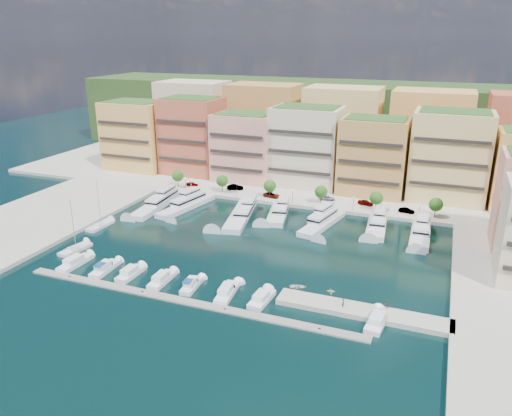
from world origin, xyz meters
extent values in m
plane|color=black|center=(0.00, 0.00, 0.00)|extent=(400.00, 400.00, 0.00)
cube|color=#9E998E|center=(0.00, 62.00, 0.00)|extent=(220.00, 64.00, 2.00)
cube|color=#9E998E|center=(-62.00, -8.00, 0.00)|extent=(34.00, 76.00, 2.00)
cube|color=#233C18|center=(0.00, 110.00, 0.00)|extent=(240.00, 40.00, 58.00)
cube|color=gray|center=(-3.00, -30.00, 0.00)|extent=(72.00, 2.20, 0.35)
cube|color=#9E998E|center=(30.00, -22.00, 0.00)|extent=(32.00, 5.00, 2.00)
cube|color=#E3B353|center=(-66.00, 50.00, 13.00)|extent=(22.00, 16.00, 24.00)
cube|color=black|center=(-66.00, 41.75, 13.00)|extent=(20.24, 0.50, 0.90)
cube|color=#244E1F|center=(-66.00, 50.00, 25.40)|extent=(19.36, 14.08, 0.80)
cube|color=#AF573A|center=(-44.00, 52.00, 14.00)|extent=(20.00, 16.00, 26.00)
cube|color=black|center=(-44.00, 43.75, 14.00)|extent=(18.40, 0.50, 0.90)
cube|color=#244E1F|center=(-44.00, 52.00, 27.40)|extent=(17.60, 14.08, 0.80)
cube|color=#F0A586|center=(-23.00, 50.00, 12.00)|extent=(20.00, 15.00, 22.00)
cube|color=black|center=(-23.00, 42.25, 12.00)|extent=(18.40, 0.50, 0.90)
cube|color=#244E1F|center=(-23.00, 50.00, 23.40)|extent=(17.60, 13.20, 0.80)
cube|color=beige|center=(-2.00, 52.00, 13.50)|extent=(22.00, 16.00, 25.00)
cube|color=black|center=(-2.00, 43.75, 13.50)|extent=(20.24, 0.50, 0.90)
cube|color=#244E1F|center=(-2.00, 52.00, 26.40)|extent=(19.36, 14.08, 0.80)
cube|color=#B78344|center=(20.00, 50.00, 12.50)|extent=(20.00, 15.00, 23.00)
cube|color=black|center=(20.00, 42.25, 12.50)|extent=(18.40, 0.50, 0.90)
cube|color=#244E1F|center=(20.00, 50.00, 24.40)|extent=(17.60, 13.20, 0.80)
cube|color=#DCBB74|center=(42.00, 52.00, 14.00)|extent=(22.00, 16.00, 26.00)
cube|color=black|center=(42.00, 43.75, 14.00)|extent=(20.24, 0.50, 0.90)
cube|color=#244E1F|center=(42.00, 52.00, 27.40)|extent=(19.36, 14.08, 0.80)
cube|color=beige|center=(-55.00, 74.00, 16.00)|extent=(26.00, 18.00, 30.00)
cube|color=#B78344|center=(-25.00, 74.00, 16.00)|extent=(26.00, 18.00, 30.00)
cube|color=#DCBB74|center=(5.00, 74.00, 16.00)|extent=(26.00, 18.00, 30.00)
cube|color=#E3B353|center=(35.00, 74.00, 16.00)|extent=(26.00, 18.00, 30.00)
cylinder|color=#473323|center=(-40.00, 33.50, 2.50)|extent=(0.24, 0.24, 3.00)
sphere|color=#1E4212|center=(-40.00, 33.50, 4.75)|extent=(3.80, 3.80, 3.80)
cylinder|color=#473323|center=(-24.00, 33.50, 2.50)|extent=(0.24, 0.24, 3.00)
sphere|color=#1E4212|center=(-24.00, 33.50, 4.75)|extent=(3.80, 3.80, 3.80)
cylinder|color=#473323|center=(-8.00, 33.50, 2.50)|extent=(0.24, 0.24, 3.00)
sphere|color=#1E4212|center=(-8.00, 33.50, 4.75)|extent=(3.80, 3.80, 3.80)
cylinder|color=#473323|center=(8.00, 33.50, 2.50)|extent=(0.24, 0.24, 3.00)
sphere|color=#1E4212|center=(8.00, 33.50, 4.75)|extent=(3.80, 3.80, 3.80)
cylinder|color=#473323|center=(24.00, 33.50, 2.50)|extent=(0.24, 0.24, 3.00)
sphere|color=#1E4212|center=(24.00, 33.50, 4.75)|extent=(3.80, 3.80, 3.80)
cylinder|color=#473323|center=(40.00, 33.50, 2.50)|extent=(0.24, 0.24, 3.00)
sphere|color=#1E4212|center=(40.00, 33.50, 4.75)|extent=(3.80, 3.80, 3.80)
cylinder|color=black|center=(-36.00, 31.20, 3.00)|extent=(0.10, 0.10, 4.00)
sphere|color=#FFF2CC|center=(-36.00, 31.20, 5.05)|extent=(0.30, 0.30, 0.30)
cylinder|color=black|center=(-18.00, 31.20, 3.00)|extent=(0.10, 0.10, 4.00)
sphere|color=#FFF2CC|center=(-18.00, 31.20, 5.05)|extent=(0.30, 0.30, 0.30)
cylinder|color=black|center=(0.00, 31.20, 3.00)|extent=(0.10, 0.10, 4.00)
sphere|color=#FFF2CC|center=(0.00, 31.20, 5.05)|extent=(0.30, 0.30, 0.30)
cylinder|color=black|center=(18.00, 31.20, 3.00)|extent=(0.10, 0.10, 4.00)
sphere|color=#FFF2CC|center=(18.00, 31.20, 5.05)|extent=(0.30, 0.30, 0.30)
cylinder|color=black|center=(36.00, 31.20, 3.00)|extent=(0.10, 0.10, 4.00)
sphere|color=#FFF2CC|center=(36.00, 31.20, 5.05)|extent=(0.30, 0.30, 0.30)
cube|color=silver|center=(-37.27, 16.24, 0.35)|extent=(6.46, 25.79, 2.30)
cube|color=silver|center=(-37.27, 18.79, 2.40)|extent=(4.80, 14.28, 1.80)
cube|color=black|center=(-37.27, 18.79, 2.40)|extent=(4.87, 14.34, 0.55)
cube|color=silver|center=(-37.27, 20.83, 4.00)|extent=(3.33, 7.84, 1.40)
cylinder|color=#B2B2B7|center=(-37.27, 22.36, 5.60)|extent=(0.14, 0.14, 1.80)
cube|color=silver|center=(-28.42, 17.76, 0.35)|extent=(8.35, 22.86, 2.30)
cube|color=silver|center=(-28.42, 20.01, 2.40)|extent=(5.70, 12.78, 1.80)
cube|color=black|center=(-28.42, 20.01, 2.40)|extent=(5.77, 12.86, 0.55)
cube|color=silver|center=(-28.42, 21.81, 4.00)|extent=(3.74, 7.09, 1.40)
cylinder|color=#B2B2B7|center=(-28.42, 23.16, 5.60)|extent=(0.14, 0.14, 1.80)
cube|color=black|center=(-28.42, 17.76, -0.10)|extent=(8.41, 22.92, 0.35)
cube|color=silver|center=(-10.51, 16.39, 0.35)|extent=(9.84, 25.70, 2.30)
cube|color=silver|center=(-10.51, 18.91, 2.40)|extent=(6.71, 14.40, 1.80)
cube|color=black|center=(-10.51, 18.91, 2.40)|extent=(6.78, 14.47, 0.55)
cube|color=silver|center=(-10.51, 20.93, 4.00)|extent=(4.40, 8.00, 1.40)
cylinder|color=#B2B2B7|center=(-10.51, 22.44, 5.60)|extent=(0.14, 0.14, 1.80)
cube|color=silver|center=(-1.03, 20.71, 0.35)|extent=(8.07, 17.20, 2.30)
cube|color=silver|center=(-1.03, 22.37, 2.40)|extent=(5.69, 9.72, 1.80)
cube|color=black|center=(-1.03, 22.37, 2.40)|extent=(5.76, 9.80, 0.55)
cube|color=silver|center=(-1.03, 23.70, 4.00)|extent=(3.81, 5.45, 1.40)
cylinder|color=#B2B2B7|center=(-1.03, 24.69, 5.60)|extent=(0.14, 0.14, 1.80)
cube|color=silver|center=(12.27, 18.48, 0.35)|extent=(8.46, 21.48, 2.30)
cube|color=silver|center=(12.27, 20.58, 2.40)|extent=(5.79, 12.05, 1.80)
cube|color=black|center=(12.27, 20.58, 2.40)|extent=(5.86, 12.12, 0.55)
cube|color=silver|center=(12.27, 22.27, 4.00)|extent=(3.80, 6.70, 1.40)
cylinder|color=#B2B2B7|center=(12.27, 23.53, 5.60)|extent=(0.14, 0.14, 1.80)
cube|color=black|center=(12.27, 18.48, -0.10)|extent=(8.52, 21.54, 0.35)
cube|color=silver|center=(26.21, 20.81, 0.35)|extent=(6.04, 16.71, 2.30)
cube|color=silver|center=(26.21, 22.45, 2.40)|extent=(4.59, 9.29, 1.80)
cube|color=black|center=(26.21, 22.45, 2.40)|extent=(4.66, 9.36, 0.55)
cube|color=silver|center=(26.21, 23.76, 4.00)|extent=(3.23, 5.13, 1.40)
cylinder|color=#B2B2B7|center=(26.21, 24.74, 5.60)|extent=(0.14, 0.14, 1.80)
cube|color=silver|center=(37.28, 19.61, 0.35)|extent=(5.09, 18.89, 2.30)
cube|color=silver|center=(37.28, 21.49, 2.40)|extent=(4.05, 10.42, 1.80)
cube|color=black|center=(37.28, 21.49, 2.40)|extent=(4.11, 10.48, 0.55)
cube|color=silver|center=(37.28, 22.99, 4.00)|extent=(2.92, 5.70, 1.40)
cylinder|color=#B2B2B7|center=(37.28, 24.12, 5.60)|extent=(0.14, 0.14, 1.80)
cube|color=white|center=(-33.13, -24.50, 0.25)|extent=(3.02, 9.22, 1.40)
cube|color=white|center=(-33.13, -24.96, 1.55)|extent=(2.30, 4.44, 1.10)
cube|color=black|center=(-33.13, -23.13, 1.30)|extent=(2.04, 0.14, 0.55)
cube|color=white|center=(-25.13, -24.50, 0.25)|extent=(3.12, 8.50, 1.40)
cube|color=white|center=(-25.13, -24.92, 1.55)|extent=(2.29, 4.12, 1.10)
cube|color=black|center=(-25.13, -23.25, 1.30)|extent=(1.91, 0.21, 0.55)
cube|color=navy|center=(-25.13, -26.01, 2.15)|extent=(2.00, 2.61, 0.12)
cube|color=white|center=(-18.59, -24.50, 0.25)|extent=(2.83, 7.68, 1.40)
cube|color=white|center=(-18.59, -24.88, 1.55)|extent=(2.18, 3.69, 1.10)
cube|color=black|center=(-18.59, -23.35, 1.30)|extent=(1.97, 0.12, 0.55)
cube|color=white|center=(-10.87, -24.50, 0.25)|extent=(2.91, 8.25, 1.40)
cube|color=white|center=(-10.87, -24.91, 1.55)|extent=(2.20, 3.98, 1.10)
cube|color=black|center=(-10.87, -23.27, 1.30)|extent=(1.93, 0.16, 0.55)
cube|color=white|center=(-3.96, -24.50, 0.25)|extent=(3.03, 7.32, 1.40)
cube|color=white|center=(-3.96, -24.86, 1.55)|extent=(2.17, 3.58, 1.10)
cube|color=black|center=(-3.96, -23.43, 1.30)|extent=(1.73, 0.26, 0.55)
cube|color=navy|center=(-3.96, -25.78, 2.15)|extent=(1.87, 2.28, 0.12)
cube|color=white|center=(3.91, -24.50, 0.25)|extent=(3.71, 9.14, 1.40)
cube|color=white|center=(3.91, -24.94, 1.55)|extent=(2.60, 4.48, 1.10)
cube|color=black|center=(3.91, -23.17, 1.30)|extent=(1.97, 0.32, 0.55)
cube|color=white|center=(11.20, -24.50, 0.25)|extent=(3.34, 7.75, 1.40)
cube|color=white|center=(11.20, -24.88, 1.55)|extent=(2.46, 3.78, 1.10)
cube|color=black|center=(11.20, -23.36, 1.30)|extent=(2.06, 0.23, 0.55)
cube|color=white|center=(33.03, -24.50, 0.25)|extent=(3.59, 8.28, 1.40)
cube|color=white|center=(33.03, -24.90, 1.55)|extent=(2.56, 4.06, 1.10)
cube|color=black|center=(33.03, -23.29, 1.30)|extent=(2.02, 0.30, 0.55)
cube|color=silver|center=(-38.32, -18.41, 0.20)|extent=(3.85, 8.63, 1.20)
cube|color=silver|center=(-38.32, -19.24, 1.10)|extent=(1.93, 2.28, 0.60)
cylinder|color=#B2B2B7|center=(-38.32, -17.99, 6.80)|extent=(0.14, 0.14, 12.00)
cylinder|color=#B2B2B7|center=(-38.32, -19.66, 1.80)|extent=(0.58, 3.74, 0.10)
cube|color=silver|center=(-42.64, -3.56, 0.20)|extent=(3.02, 8.67, 1.20)
cube|color=silver|center=(-42.64, -4.42, 1.10)|extent=(1.73, 2.19, 0.60)
cylinder|color=#B2B2B7|center=(-42.64, -3.13, 6.80)|extent=(0.14, 0.14, 12.00)
cylinder|color=#B2B2B7|center=(-42.64, -4.85, 1.80)|extent=(0.20, 3.87, 0.10)
imported|color=beige|center=(32.41, -19.00, 0.41)|extent=(1.95, 1.83, 0.83)
imported|color=silver|center=(16.19, -16.95, 0.36)|extent=(4.08, 3.47, 0.72)
imported|color=#F0EBB7|center=(22.80, -16.36, 0.46)|extent=(1.95, 1.75, 0.92)
imported|color=gray|center=(-36.19, 36.00, 1.66)|extent=(4.10, 2.17, 1.33)
imported|color=gray|center=(-21.21, 37.22, 1.86)|extent=(5.53, 3.21, 1.72)
imported|color=gray|center=(-7.60, 34.13, 1.73)|extent=(5.54, 3.19, 1.46)
imported|color=gray|center=(8.91, 37.60, 1.69)|extent=(4.98, 2.62, 1.38)
imported|color=gray|center=(20.60, 37.33, 1.78)|extent=(4.87, 2.88, 1.56)
imported|color=gray|center=(32.46, 34.50, 1.71)|extent=(4.53, 2.19, 1.43)
imported|color=navy|center=(26.51, -22.60, 1.90)|extent=(0.52, 0.71, 1.80)
imported|color=#48352B|center=(34.01, -20.00, 1.82)|extent=(0.98, 0.90, 1.65)
camera|label=1|loc=(40.78, -103.62, 48.76)|focal=35.00mm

